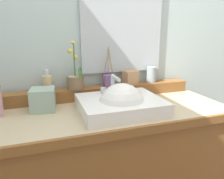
{
  "coord_description": "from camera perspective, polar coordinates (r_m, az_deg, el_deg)",
  "views": [
    {
      "loc": [
        -0.35,
        -1.13,
        1.29
      ],
      "look_at": [
        0.02,
        -0.02,
        0.97
      ],
      "focal_mm": 35.31,
      "sensor_mm": 36.0,
      "label": 1
    }
  ],
  "objects": [
    {
      "name": "reed_diffuser",
      "position": [
        1.46,
        -0.92,
        2.59
      ],
      "size": [
        0.08,
        0.07,
        0.26
      ],
      "color": "#785390",
      "rests_on": "back_ledge"
    },
    {
      "name": "wall_back",
      "position": [
        1.56,
        -5.94,
        17.07
      ],
      "size": [
        3.01,
        0.2,
        2.69
      ],
      "primitive_type": "cube",
      "color": "silver",
      "rests_on": "ground"
    },
    {
      "name": "sink_basin",
      "position": [
        1.21,
        2.35,
        -4.17
      ],
      "size": [
        0.45,
        0.37,
        0.28
      ],
      "color": "white",
      "rests_on": "vanity_cabinet"
    },
    {
      "name": "potted_plant",
      "position": [
        1.39,
        -9.47,
        2.6
      ],
      "size": [
        0.11,
        0.1,
        0.29
      ],
      "color": "brown",
      "rests_on": "back_ledge"
    },
    {
      "name": "tumbler_cup",
      "position": [
        1.58,
        10.13,
        3.83
      ],
      "size": [
        0.07,
        0.07,
        0.11
      ],
      "primitive_type": "cylinder",
      "color": "#93A0A5",
      "rests_on": "back_ledge"
    },
    {
      "name": "trinket_box",
      "position": [
        1.52,
        4.79,
        3.17
      ],
      "size": [
        0.11,
        0.09,
        0.09
      ],
      "primitive_type": "cube",
      "rotation": [
        0.0,
        0.0,
        0.2
      ],
      "color": "tan",
      "rests_on": "back_ledge"
    },
    {
      "name": "back_ledge",
      "position": [
        1.45,
        -3.94,
        -0.72
      ],
      "size": [
        1.31,
        0.1,
        0.07
      ],
      "primitive_type": "cube",
      "color": "brown",
      "rests_on": "vanity_cabinet"
    },
    {
      "name": "mirror",
      "position": [
        1.51,
        2.71,
        15.15
      ],
      "size": [
        0.56,
        0.02,
        0.56
      ],
      "primitive_type": "cube",
      "color": "silver"
    },
    {
      "name": "tissue_box",
      "position": [
        1.28,
        -17.47,
        -2.51
      ],
      "size": [
        0.15,
        0.15,
        0.12
      ],
      "primitive_type": "cube",
      "rotation": [
        0.0,
        0.0,
        -0.12
      ],
      "color": "#91AA9A",
      "rests_on": "vanity_cabinet"
    },
    {
      "name": "vanity_cabinet",
      "position": [
        1.46,
        -1.16,
        -20.93
      ],
      "size": [
        1.39,
        0.58,
        0.86
      ],
      "color": "brown",
      "rests_on": "ground"
    },
    {
      "name": "soap_dispenser",
      "position": [
        1.4,
        -16.32,
        1.81
      ],
      "size": [
        0.06,
        0.06,
        0.13
      ],
      "color": "#DEBF89",
      "rests_on": "back_ledge"
    }
  ]
}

